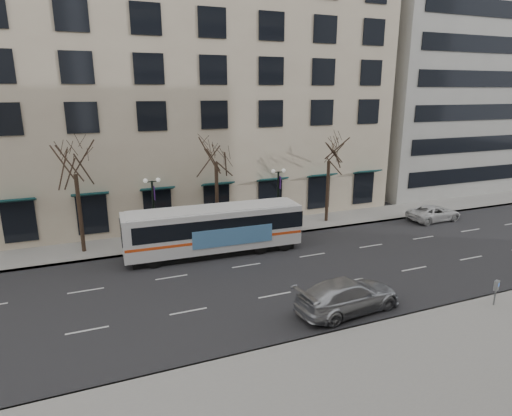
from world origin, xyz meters
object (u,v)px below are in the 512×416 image
lamp_post_left (154,209)px  lamp_post_right (278,196)px  tree_far_right (329,150)px  silver_car (348,295)px  tree_far_mid (216,150)px  pay_station (496,288)px  tree_far_left (74,160)px  city_bus (215,229)px  white_pickup (434,213)px

lamp_post_left → lamp_post_right: same height
tree_far_right → silver_car: tree_far_right is taller
tree_far_mid → lamp_post_left: bearing=-173.1°
tree_far_right → pay_station: (0.32, -16.79, -5.25)m
silver_car → pay_station: 7.92m
tree_far_mid → pay_station: size_ratio=6.08×
tree_far_right → pay_station: size_ratio=5.73×
tree_far_mid → lamp_post_right: tree_far_mid is taller
tree_far_left → city_bus: tree_far_left is taller
tree_far_mid → white_pickup: size_ratio=1.72×
tree_far_left → tree_far_right: 20.00m
tree_far_left → white_pickup: 29.99m
tree_far_mid → lamp_post_left: (-4.99, -0.60, -3.96)m
lamp_post_right → city_bus: (-6.27, -2.96, -1.09)m
white_pickup → tree_far_mid: bearing=79.5°
lamp_post_left → pay_station: size_ratio=3.70×
lamp_post_left → white_pickup: lamp_post_left is taller
lamp_post_left → silver_car: bearing=-59.8°
silver_car → city_bus: bearing=15.3°
lamp_post_left → lamp_post_right: 10.00m
silver_car → pay_station: bearing=-116.0°
tree_far_mid → city_bus: tree_far_mid is taller
tree_far_left → tree_far_right: (20.00, 0.00, -0.28)m
lamp_post_left → tree_far_right: bearing=2.3°
tree_far_right → city_bus: tree_far_right is taller
tree_far_left → tree_far_right: bearing=0.0°
tree_far_mid → white_pickup: (19.22, -3.11, -6.22)m
lamp_post_right → pay_station: 17.13m
tree_far_mid → silver_car: size_ratio=1.44×
tree_far_left → white_pickup: tree_far_left is taller
tree_far_right → lamp_post_left: 15.40m
white_pickup → pay_station: (-8.90, -13.68, 0.48)m
tree_far_left → lamp_post_left: (5.01, -0.60, -3.75)m
tree_far_left → tree_far_right: tree_far_left is taller
silver_car → white_pickup: 19.70m
lamp_post_left → city_bus: 4.89m
lamp_post_left → pay_station: 22.35m
tree_far_left → pay_station: (20.32, -16.79, -5.53)m
tree_far_right → lamp_post_left: (-14.99, -0.60, -3.48)m
tree_far_left → silver_car: size_ratio=1.41×
lamp_post_right → silver_car: size_ratio=0.88×
lamp_post_left → tree_far_mid: bearing=6.9°
tree_far_right → lamp_post_left: tree_far_right is taller
lamp_post_right → pay_station: lamp_post_right is taller
lamp_post_right → silver_car: bearing=-99.0°
tree_far_mid → city_bus: (-1.26, -3.56, -5.06)m
city_bus → pay_station: size_ratio=8.93×
tree_far_right → lamp_post_right: (-4.99, -0.60, -3.48)m
lamp_post_left → silver_car: (7.86, -13.50, -2.08)m
pay_station → tree_far_right: bearing=70.2°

